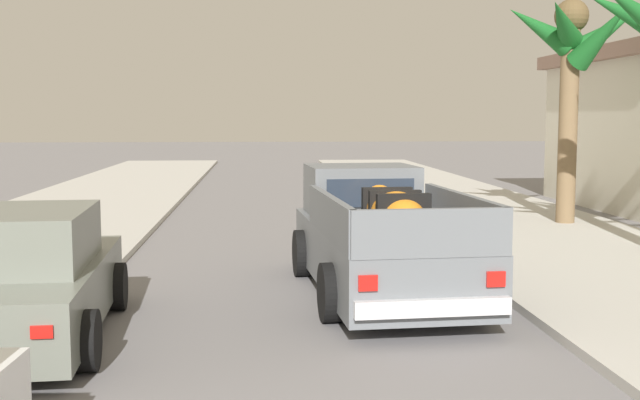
# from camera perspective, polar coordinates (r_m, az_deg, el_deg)

# --- Properties ---
(sidewalk_left) EXTENTS (5.07, 60.00, 0.12)m
(sidewalk_left) POSITION_cam_1_polar(r_m,az_deg,el_deg) (16.54, -21.77, -3.20)
(sidewalk_left) COLOR beige
(sidewalk_left) RESTS_ON ground
(sidewalk_right) EXTENTS (5.07, 60.00, 0.12)m
(sidewalk_right) POSITION_cam_1_polar(r_m,az_deg,el_deg) (16.88, 16.32, -2.84)
(sidewalk_right) COLOR beige
(sidewalk_right) RESTS_ON ground
(curb_left) EXTENTS (0.16, 60.00, 0.10)m
(curb_left) POSITION_cam_1_polar(r_m,az_deg,el_deg) (16.24, -17.93, -3.26)
(curb_left) COLOR silver
(curb_left) RESTS_ON ground
(curb_right) EXTENTS (0.16, 60.00, 0.10)m
(curb_right) POSITION_cam_1_polar(r_m,az_deg,el_deg) (16.51, 12.62, -2.97)
(curb_right) COLOR silver
(curb_right) RESTS_ON ground
(pickup_truck) EXTENTS (2.47, 5.33, 1.80)m
(pickup_truck) POSITION_cam_1_polar(r_m,az_deg,el_deg) (11.64, 4.34, -2.76)
(pickup_truck) COLOR slate
(pickup_truck) RESTS_ON ground
(car_right_near) EXTENTS (2.21, 4.34, 1.54)m
(car_right_near) POSITION_cam_1_polar(r_m,az_deg,el_deg) (9.77, -20.72, -5.43)
(car_right_near) COLOR slate
(car_right_near) RESTS_ON ground
(palm_tree_right_fore) EXTENTS (3.35, 3.45, 5.29)m
(palm_tree_right_fore) POSITION_cam_1_polar(r_m,az_deg,el_deg) (19.27, 17.76, 10.50)
(palm_tree_right_fore) COLOR brown
(palm_tree_right_fore) RESTS_ON ground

